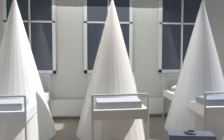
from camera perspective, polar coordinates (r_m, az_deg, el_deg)
The scene contains 6 objects.
ground at distance 4.57m, azimuth 0.24°, elevation -14.52°, with size 18.96×18.96×0.00m, color brown.
back_wall_with_windows at distance 5.43m, azimuth -0.98°, elevation 4.98°, with size 8.29×0.10×3.11m, color #B2B7AD.
window_bank at distance 5.32m, azimuth -0.87°, elevation 1.56°, with size 4.51×0.10×2.84m.
cot_first at distance 4.47m, azimuth -22.20°, elevation 0.50°, with size 1.34×1.90×2.48m.
cot_second at distance 4.28m, azimuth 0.07°, elevation 0.54°, with size 1.34×1.90×2.47m.
cot_third at distance 4.80m, azimuth 20.76°, elevation 0.79°, with size 1.34×1.90×2.49m.
Camera 1 is at (-0.46, -4.32, 1.42)m, focal length 37.73 mm.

